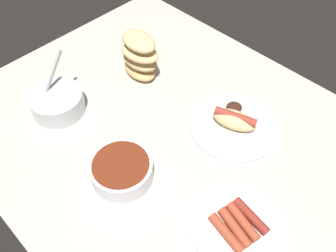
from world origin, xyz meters
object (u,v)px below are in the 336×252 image
object	(u,v)px
bread_stack	(140,56)
bowl_coleslaw	(57,102)
plate_hotdog_assembled	(234,123)
bowl_chili	(122,170)
plate_sausages	(238,226)

from	to	relation	value
bread_stack	bowl_coleslaw	size ratio (longest dim) A/B	0.95
plate_hotdog_assembled	bowl_coleslaw	bearing A→B (deg)	37.21
bowl_chili	bread_stack	size ratio (longest dim) A/B	1.06
bowl_chili	plate_hotdog_assembled	distance (cm)	33.30
plate_hotdog_assembled	bowl_coleslaw	xyz separation A→B (cm)	(39.54, 30.02, 1.67)
bowl_chili	bowl_coleslaw	size ratio (longest dim) A/B	1.00
plate_sausages	bread_stack	distance (cm)	56.71
bowl_coleslaw	bowl_chili	bearing A→B (deg)	176.51
plate_sausages	plate_hotdog_assembled	distance (cm)	29.51
bread_stack	bowl_coleslaw	world-z (taller)	bowl_coleslaw
plate_hotdog_assembled	bowl_coleslaw	world-z (taller)	bowl_coleslaw
plate_hotdog_assembled	plate_sausages	bearing A→B (deg)	129.62
bowl_chili	plate_sausages	world-z (taller)	bowl_chili
bread_stack	plate_hotdog_assembled	distance (cm)	34.69
plate_sausages	bowl_coleslaw	size ratio (longest dim) A/B	1.42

